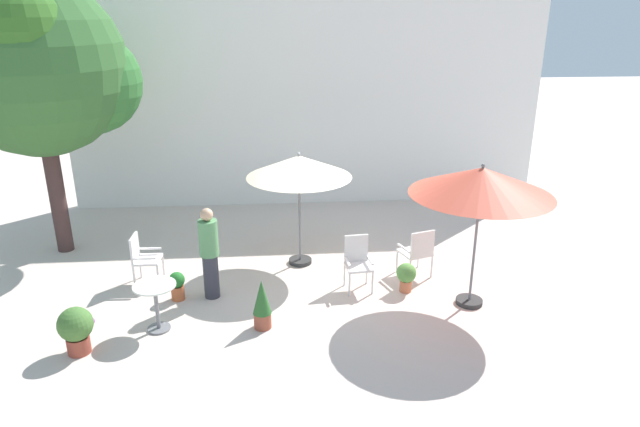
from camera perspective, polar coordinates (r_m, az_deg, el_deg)
The scene contains 14 objects.
ground_plane at distance 10.47m, azimuth 0.20°, elevation -6.15°, with size 60.00×60.00×0.00m, color beige.
villa_facade at distance 13.77m, azimuth -1.31°, elevation 10.91°, with size 11.38×0.30×4.85m, color white.
shade_tree at distance 11.76m, azimuth -26.69°, elevation 13.31°, with size 3.45×3.28×5.28m.
patio_umbrella_0 at distance 8.99m, azimuth 16.12°, elevation 3.09°, with size 2.24×2.24×2.42m.
patio_umbrella_1 at distance 10.24m, azimuth -2.15°, elevation 4.71°, with size 1.95×1.95×2.20m.
cafe_table_0 at distance 8.88m, azimuth -16.38°, elevation -8.35°, with size 0.64×0.64×0.76m.
patio_chair_0 at distance 9.77m, azimuth 3.84°, elevation -4.72°, with size 0.48×0.47×0.96m.
patio_chair_1 at distance 10.29m, azimuth 9.94°, elevation -3.68°, with size 0.63×0.62×0.94m.
patio_chair_2 at distance 10.39m, azimuth -17.63°, elevation -4.13°, with size 0.46×0.49×0.92m.
potted_plant_0 at distance 9.78m, azimuth -14.34°, elevation -7.04°, with size 0.27×0.27×0.50m.
potted_plant_1 at distance 8.76m, azimuth -23.59°, elevation -10.63°, with size 0.49×0.49×0.71m.
potted_plant_2 at distance 9.83m, azimuth 8.77°, elevation -6.24°, with size 0.35×0.35×0.53m.
potted_plant_3 at distance 8.67m, azimuth -5.93°, elevation -9.13°, with size 0.29×0.29×0.81m.
standing_person at distance 9.51m, azimuth -11.20°, elevation -3.92°, with size 0.43×0.43×1.60m.
Camera 1 is at (-0.80, -9.35, 4.65)m, focal length 31.41 mm.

